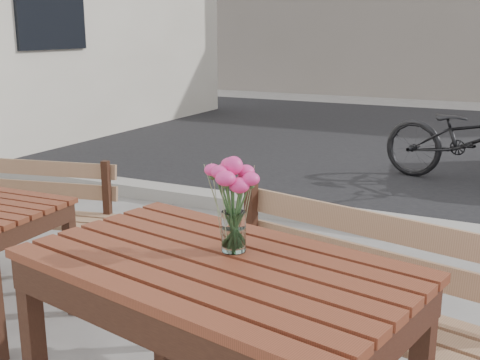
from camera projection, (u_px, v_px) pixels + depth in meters
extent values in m
cube|color=black|center=(472.00, 147.00, 8.16)|extent=(30.00, 8.00, 0.00)
cube|color=#9B9892|center=(417.00, 228.00, 4.66)|extent=(30.00, 0.25, 0.12)
cube|color=brown|center=(216.00, 265.00, 2.01)|extent=(1.44, 1.02, 0.03)
cube|color=black|center=(35.00, 356.00, 2.22)|extent=(0.08, 0.08, 0.78)
cube|color=black|center=(162.00, 295.00, 2.72)|extent=(0.08, 0.08, 0.78)
cube|color=#976E4E|center=(347.00, 310.00, 2.47)|extent=(1.44, 0.68, 0.03)
cube|color=#976E4E|center=(373.00, 243.00, 2.57)|extent=(1.36, 0.34, 0.38)
cube|color=black|center=(207.00, 325.00, 2.79)|extent=(0.06, 0.06, 0.46)
cube|color=black|center=(250.00, 266.00, 2.98)|extent=(0.06, 0.06, 0.84)
cylinder|color=white|center=(234.00, 232.00, 2.08)|extent=(0.09, 0.09, 0.14)
cylinder|color=#365F2F|center=(234.00, 212.00, 2.06)|extent=(0.05, 0.05, 0.28)
cube|color=black|center=(71.00, 260.00, 3.32)|extent=(0.06, 0.06, 0.65)
cube|color=#976E4E|center=(16.00, 216.00, 3.86)|extent=(1.29, 0.60, 0.03)
cube|color=#976E4E|center=(30.00, 178.00, 3.98)|extent=(1.22, 0.29, 0.34)
cube|color=black|center=(88.00, 260.00, 3.64)|extent=(0.05, 0.05, 0.41)
cube|color=black|center=(108.00, 218.00, 3.86)|extent=(0.05, 0.05, 0.75)
imported|color=black|center=(472.00, 139.00, 6.09)|extent=(1.92, 1.01, 0.96)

